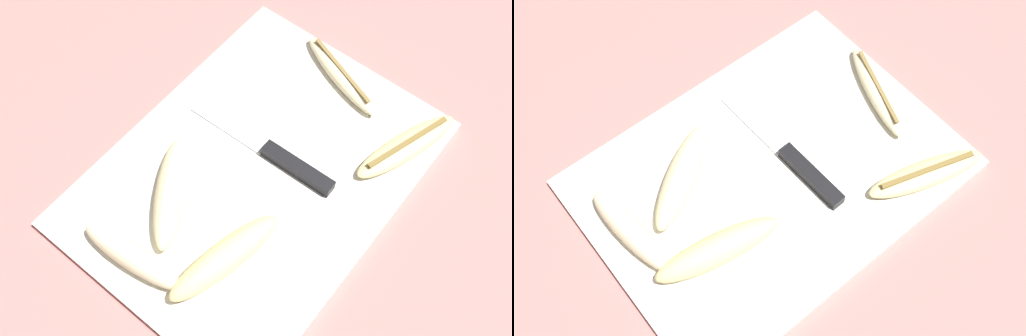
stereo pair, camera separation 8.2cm
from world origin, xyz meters
TOP-DOWN VIEW (x-y plane):
  - ground_plane at (0.00, 0.00)m, footprint 4.00×4.00m
  - cutting_board at (0.00, 0.00)m, footprint 0.50×0.37m
  - knife at (0.04, -0.02)m, footprint 0.03×0.24m
  - banana_golden_short at (-0.13, -0.05)m, footprint 0.18×0.08m
  - banana_spotted_left at (0.16, -0.14)m, footprint 0.18×0.09m
  - banana_pale_long at (-0.20, 0.04)m, footprint 0.05×0.15m
  - banana_cream_curved at (0.21, -0.00)m, footprint 0.09×0.17m
  - banana_soft_right at (-0.10, 0.06)m, footprint 0.16×0.13m

SIDE VIEW (x-z plane):
  - ground_plane at x=0.00m, z-range 0.00..0.00m
  - cutting_board at x=0.00m, z-range 0.00..0.01m
  - knife at x=0.04m, z-range 0.01..0.03m
  - banana_spotted_left at x=0.16m, z-range 0.01..0.03m
  - banana_cream_curved at x=0.21m, z-range 0.01..0.04m
  - banana_pale_long at x=-0.20m, z-range 0.01..0.05m
  - banana_golden_short at x=-0.13m, z-range 0.01..0.05m
  - banana_soft_right at x=-0.10m, z-range 0.01..0.05m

